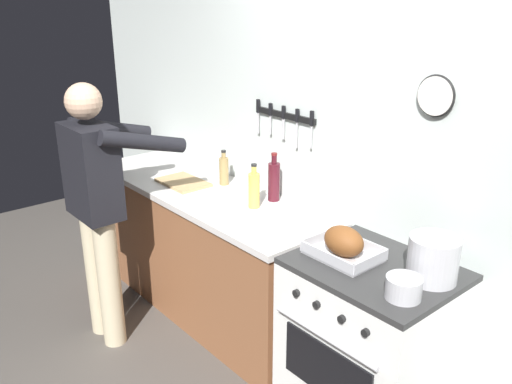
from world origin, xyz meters
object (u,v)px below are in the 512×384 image
Objects in this scene: cutting_board at (183,182)px; bottle_vinegar at (224,170)px; stock_pot at (433,259)px; bottle_wine_red at (274,181)px; stove at (368,345)px; saucepan at (404,288)px; bottle_cooking_oil at (254,189)px; person_cook at (98,200)px; roasting_pan at (344,244)px.

bottle_vinegar reaches higher than cutting_board.
cutting_board is 1.49× the size of bottle_vinegar.
stock_pot is 1.21m from bottle_wine_red.
stove is 1.66m from cutting_board.
saucepan reaches higher than cutting_board.
stove is 0.58m from saucepan.
bottle_cooking_oil is at bearing 8.20° from cutting_board.
bottle_cooking_oil is (-1.21, 0.18, 0.07)m from saucepan.
person_cook is at bearing -99.71° from bottle_vinegar.
bottle_vinegar is (0.19, 0.21, 0.09)m from cutting_board.
stock_pot is at bearing 2.35° from bottle_cooking_oil.
cutting_board is at bearing -179.77° from roasting_pan.
saucepan is 0.57× the size of bottle_cooking_oil.
saucepan is at bearing -10.12° from bottle_vinegar.
stock_pot is at bearing -65.68° from person_cook.
person_cook is at bearing -122.99° from bottle_wine_red.
saucepan is at bearing -12.68° from roasting_pan.
saucepan is (0.25, -0.14, 0.50)m from stove.
roasting_pan is 0.43m from stock_pot.
stove is at bearing -6.44° from bottle_vinegar.
stock_pot is 0.24m from saucepan.
roasting_pan is 0.43m from saucepan.
bottle_cooking_oil reaches higher than cutting_board.
bottle_wine_red is at bearing 22.72° from cutting_board.
stove is 2.56× the size of roasting_pan.
bottle_wine_red is (-1.21, 0.12, 0.03)m from stock_pot.
saucepan is 1.22m from bottle_cooking_oil.
roasting_pan is 1.14× the size of bottle_wine_red.
bottle_wine_red is at bearing 7.41° from bottle_vinegar.
stove is 0.61m from stock_pot.
stock_pot is 1.20m from bottle_cooking_oil.
roasting_pan is (1.39, 0.64, 0.02)m from person_cook.
roasting_pan reaches higher than cutting_board.
stove is 2.50× the size of cutting_board.
bottle_wine_red is (0.59, 0.90, 0.08)m from person_cook.
roasting_pan is at bearing -17.98° from bottle_wine_red.
stove is 1.52m from bottle_vinegar.
bottle_wine_red reaches higher than stock_pot.
bottle_cooking_oil is 0.90× the size of bottle_wine_red.
roasting_pan is 1.26m from bottle_vinegar.
bottle_cooking_oil is (0.64, 0.09, 0.11)m from cutting_board.
stock_pot is 0.83× the size of bottle_cooking_oil.
person_cook reaches higher than saucepan.
roasting_pan is at bearing -9.25° from bottle_vinegar.
bottle_cooking_oil is (-0.95, 0.04, 0.57)m from stove.
cutting_board is (-1.84, -0.14, -0.09)m from stock_pot.
stove is 5.75× the size of saucepan.
stock_pot is 1.65m from bottle_vinegar.
bottle_wine_red is (0.63, 0.27, 0.12)m from cutting_board.
saucepan is 1.27m from bottle_wine_red.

